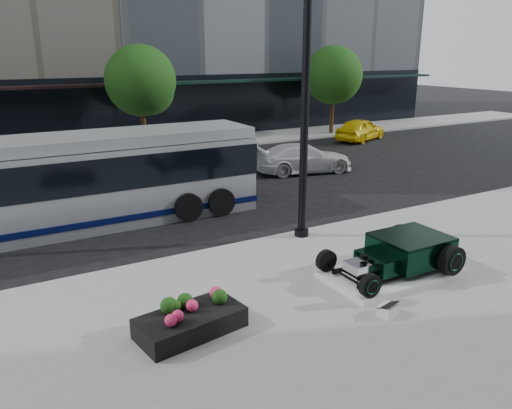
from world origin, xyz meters
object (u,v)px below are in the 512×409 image
hot_rod (404,251)px  yellow_taxi (361,129)px  flower_planter (190,321)px  lamppost (305,117)px  transit_bus (71,182)px  white_sedan (303,158)px

hot_rod → yellow_taxi: (12.48, 16.02, 0.01)m
hot_rod → flower_planter: 5.65m
lamppost → yellow_taxi: lamppost is taller
transit_bus → yellow_taxi: 20.51m
white_sedan → yellow_taxi: yellow_taxi is taller
lamppost → transit_bus: bearing=141.4°
white_sedan → transit_bus: bearing=115.6°
hot_rod → yellow_taxi: 20.31m
white_sedan → yellow_taxi: (8.13, 5.42, 0.04)m
hot_rod → flower_planter: hot_rod is taller
hot_rod → transit_bus: (-6.37, 7.99, 0.79)m
lamppost → transit_bus: 7.61m
yellow_taxi → transit_bus: bearing=91.4°
yellow_taxi → flower_planter: bearing=109.7°
flower_planter → transit_bus: (-0.73, 7.95, 1.12)m
lamppost → white_sedan: lamppost is taller
hot_rod → white_sedan: bearing=67.7°
lamppost → yellow_taxi: size_ratio=1.86×
lamppost → flower_planter: bearing=-145.7°
transit_bus → white_sedan: transit_bus is taller
white_sedan → yellow_taxi: size_ratio=1.11×
white_sedan → yellow_taxi: bearing=-44.4°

